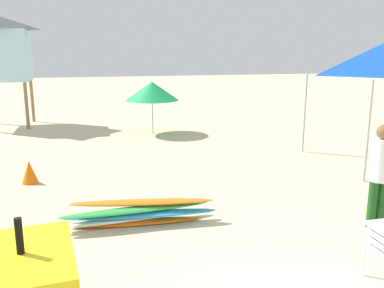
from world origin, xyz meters
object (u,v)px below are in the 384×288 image
object	(u,v)px
surfboard_pile	(139,213)
traffic_cone_near	(30,172)
lifeguard_near_center	(380,171)
lifeguard_tower	(2,49)
beach_umbrella_left	(152,91)

from	to	relation	value
surfboard_pile	traffic_cone_near	xyz separation A→B (m)	(-2.00, 2.70, 0.04)
lifeguard_near_center	traffic_cone_near	distance (m)	6.78
lifeguard_tower	beach_umbrella_left	xyz separation A→B (m)	(4.97, -2.67, -1.36)
surfboard_pile	traffic_cone_near	size ratio (longest dim) A/B	5.17
surfboard_pile	lifeguard_tower	distance (m)	11.01
lifeguard_tower	beach_umbrella_left	bearing A→B (deg)	-28.19
surfboard_pile	beach_umbrella_left	size ratio (longest dim) A/B	1.43
surfboard_pile	beach_umbrella_left	distance (m)	7.61
lifeguard_near_center	beach_umbrella_left	distance (m)	8.79
lifeguard_near_center	beach_umbrella_left	world-z (taller)	beach_umbrella_left
lifeguard_tower	traffic_cone_near	bearing A→B (deg)	-77.25
lifeguard_near_center	surfboard_pile	bearing A→B (deg)	163.11
surfboard_pile	lifeguard_near_center	distance (m)	3.81
lifeguard_near_center	beach_umbrella_left	bearing A→B (deg)	104.96
lifeguard_tower	lifeguard_near_center	bearing A→B (deg)	-57.00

